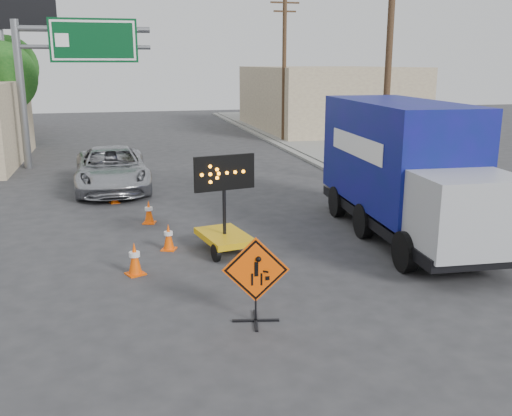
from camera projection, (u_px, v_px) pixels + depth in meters
name	position (u px, v px, depth m)	size (l,w,h in m)	color
ground	(244.00, 305.00, 11.87)	(100.00, 100.00, 0.00)	#2D2D30
curb_right	(320.00, 165.00, 27.64)	(0.40, 60.00, 0.12)	gray
sidewalk_right	(364.00, 163.00, 28.17)	(4.00, 60.00, 0.15)	gray
building_right_far	(325.00, 99.00, 42.54)	(10.00, 14.00, 4.60)	#C6B68F
highway_gantry	(65.00, 59.00, 26.47)	(6.18, 0.38, 6.90)	slate
billboard	(0.00, 18.00, 32.44)	(6.10, 0.54, 9.85)	slate
utility_pole_near	(388.00, 68.00, 21.98)	(1.80, 0.26, 9.00)	#4A311F
utility_pole_far	(284.00, 66.00, 35.14)	(1.80, 0.26, 9.00)	#4A311F
tree_left_near	(1.00, 77.00, 29.67)	(3.71, 3.71, 6.03)	#4A311F
tree_left_far	(6.00, 67.00, 36.85)	(4.10, 4.10, 6.66)	#4A311F
construction_sign	(256.00, 278.00, 10.88)	(1.27, 0.91, 1.72)	black
arrow_board	(225.00, 230.00, 15.08)	(1.63, 2.01, 2.61)	#D6A10B
pickup_truck	(112.00, 169.00, 22.50)	(2.75, 5.95, 1.65)	#AAABB1
box_truck	(404.00, 177.00, 16.18)	(2.96, 8.20, 3.83)	black
cone_a	(135.00, 259.00, 13.48)	(0.53, 0.53, 0.80)	#FF5205
cone_b	(169.00, 237.00, 15.28)	(0.48, 0.48, 0.72)	#FF5205
cone_c	(149.00, 212.00, 17.82)	(0.46, 0.46, 0.74)	#FF5205
cone_d	(114.00, 194.00, 20.41)	(0.41, 0.41, 0.65)	#FF5205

